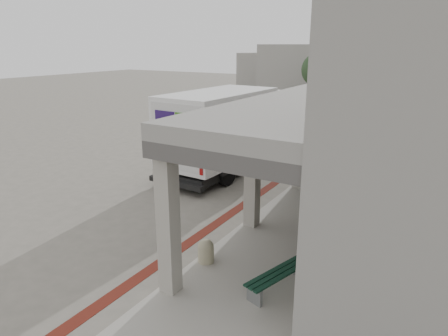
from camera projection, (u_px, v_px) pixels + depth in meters
The scene contains 12 objects.
ground at pixel (187, 219), 13.03m from camera, with size 120.00×120.00×0.00m, color #6B665B.
bike_lane_stripe at pixel (243, 205), 14.18m from camera, with size 0.35×40.00×0.01m, color #551911.
sidewalk at pixel (304, 248), 11.05m from camera, with size 4.40×28.00×0.12m, color #9F9B8F.
transit_building at pixel (448, 114), 12.36m from camera, with size 7.60×17.00×7.00m.
distant_backdrop at pixel (361, 71), 43.03m from camera, with size 28.00×10.00×6.50m.
tree_left at pixel (318, 70), 37.49m from camera, with size 3.20×3.20×4.80m.
tree_mid at pixel (402, 71), 35.69m from camera, with size 3.20×3.20×4.80m.
fedex_truck at pixel (232, 127), 18.04m from camera, with size 2.97×8.50×3.58m.
bench at pixel (279, 277), 9.03m from camera, with size 0.94×1.91×0.44m.
bollard_near at pixel (206, 251), 10.19m from camera, with size 0.41×0.41×0.62m.
bollard_far at pixel (311, 205), 13.10m from camera, with size 0.39×0.39×0.58m.
utility_cabinet at pixel (355, 186), 14.25m from camera, with size 0.45×0.60×1.00m, color slate.
Camera 1 is at (7.18, -9.63, 5.47)m, focal length 32.00 mm.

